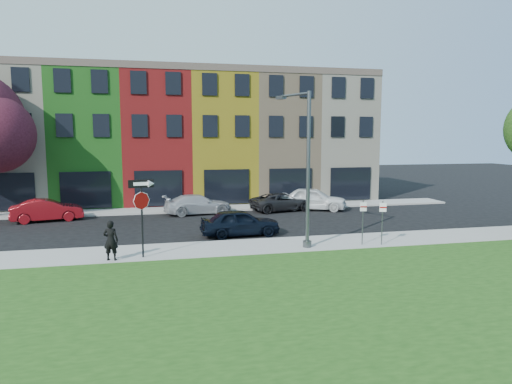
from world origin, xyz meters
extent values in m
plane|color=black|center=(0.00, 0.00, 0.00)|extent=(120.00, 120.00, 0.00)
cube|color=#98958F|center=(2.00, 3.00, 0.06)|extent=(40.00, 3.00, 0.12)
cube|color=#98958F|center=(-3.00, 15.00, 0.06)|extent=(40.00, 2.40, 0.12)
cube|color=beige|center=(-15.00, 21.20, 5.00)|extent=(5.00, 10.00, 10.00)
cube|color=#2E8C26|center=(-10.00, 21.20, 5.00)|extent=(5.00, 10.00, 10.00)
cube|color=#AF1D1D|center=(-5.00, 21.20, 5.00)|extent=(5.00, 10.00, 10.00)
cube|color=gold|center=(0.00, 21.20, 5.00)|extent=(5.00, 10.00, 10.00)
cube|color=tan|center=(5.00, 21.20, 5.00)|extent=(5.00, 10.00, 10.00)
cube|color=beige|center=(10.00, 21.20, 5.00)|extent=(5.00, 10.00, 10.00)
cube|color=black|center=(-2.50, 16.14, 1.50)|extent=(30.00, 0.12, 2.60)
cylinder|color=black|center=(-5.88, 2.10, 1.75)|extent=(0.08, 0.08, 3.25)
cylinder|color=white|center=(-5.88, 2.08, 2.56)|extent=(0.77, 0.17, 0.78)
cylinder|color=#8A0907|center=(-5.88, 2.05, 2.56)|extent=(0.73, 0.15, 0.74)
cube|color=black|center=(-5.88, 2.08, 3.27)|extent=(1.04, 0.23, 0.34)
cube|color=white|center=(-5.88, 2.05, 3.27)|extent=(0.65, 0.14, 0.14)
imported|color=black|center=(-7.15, 1.90, 0.96)|extent=(0.78, 0.66, 1.68)
imported|color=black|center=(-0.93, 5.90, 0.71)|extent=(2.08, 4.34, 1.43)
imported|color=maroon|center=(-11.85, 12.64, 0.69)|extent=(3.24, 4.82, 1.39)
imported|color=#A6A6AB|center=(-2.44, 13.22, 0.67)|extent=(3.26, 5.15, 1.33)
imported|color=black|center=(3.52, 13.30, 0.63)|extent=(3.78, 5.34, 1.27)
imported|color=white|center=(5.79, 13.21, 0.80)|extent=(5.49, 6.17, 1.61)
cylinder|color=#494C4E|center=(1.55, 2.25, 3.70)|extent=(0.18, 0.18, 7.15)
cylinder|color=#494C4E|center=(1.55, 2.25, 0.27)|extent=(0.40, 0.40, 0.30)
cylinder|color=#494C4E|center=(1.19, 3.18, 7.17)|extent=(0.82, 1.91, 0.12)
cube|color=#494C4E|center=(0.80, 4.21, 7.12)|extent=(0.43, 0.60, 0.16)
cylinder|color=#494C4E|center=(4.28, 2.15, 1.18)|extent=(0.05, 0.05, 2.12)
cube|color=white|center=(4.28, 2.12, 1.95)|extent=(0.32, 0.04, 0.42)
cube|color=#8A0907|center=(4.28, 2.10, 1.95)|extent=(0.32, 0.03, 0.06)
cylinder|color=#494C4E|center=(5.16, 1.90, 1.17)|extent=(0.05, 0.05, 2.10)
cube|color=white|center=(5.16, 1.87, 1.93)|extent=(0.31, 0.12, 0.42)
cube|color=#8A0907|center=(5.16, 1.85, 1.93)|extent=(0.31, 0.11, 0.06)
camera|label=1|loc=(-5.37, -17.49, 5.24)|focal=32.00mm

